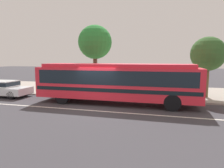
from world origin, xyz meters
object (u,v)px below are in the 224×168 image
object	(u,v)px
pedestrian_waiting_near_sign	(80,83)
pedestrian_walking_along_curb	(67,82)
pedestrian_standing_by_tree	(167,84)
street_tree_near_stop	(95,43)
bus_stop_sign	(196,78)
transit_bus	(116,81)
street_tree_mid_block	(208,54)
sedan_behind_bus	(2,88)

from	to	relation	value
pedestrian_waiting_near_sign	pedestrian_walking_along_curb	world-z (taller)	pedestrian_waiting_near_sign
pedestrian_walking_along_curb	pedestrian_standing_by_tree	distance (m)	8.32
pedestrian_standing_by_tree	street_tree_near_stop	xyz separation A→B (m)	(-6.08, 0.28, 3.34)
pedestrian_standing_by_tree	bus_stop_sign	distance (m)	2.42
pedestrian_waiting_near_sign	pedestrian_walking_along_curb	xyz separation A→B (m)	(-1.44, 0.47, -0.01)
pedestrian_waiting_near_sign	pedestrian_standing_by_tree	bearing A→B (deg)	9.76
transit_bus	street_tree_mid_block	distance (m)	7.40
transit_bus	pedestrian_waiting_near_sign	distance (m)	4.04
bus_stop_sign	pedestrian_waiting_near_sign	bearing A→B (deg)	178.99
pedestrian_standing_by_tree	street_tree_near_stop	bearing A→B (deg)	177.38
pedestrian_walking_along_curb	street_tree_mid_block	size ratio (longest dim) A/B	0.36
pedestrian_waiting_near_sign	transit_bus	bearing A→B (deg)	-28.83
street_tree_mid_block	pedestrian_walking_along_curb	bearing A→B (deg)	-173.98
transit_bus	street_tree_near_stop	xyz separation A→B (m)	(-2.75, 3.39, 2.84)
street_tree_mid_block	sedan_behind_bus	bearing A→B (deg)	-167.56
transit_bus	sedan_behind_bus	bearing A→B (deg)	179.46
pedestrian_waiting_near_sign	bus_stop_sign	world-z (taller)	bus_stop_sign
pedestrian_waiting_near_sign	bus_stop_sign	bearing A→B (deg)	-1.01
pedestrian_walking_along_curb	street_tree_near_stop	size ratio (longest dim) A/B	0.29
pedestrian_standing_by_tree	pedestrian_walking_along_curb	bearing A→B (deg)	-175.12
sedan_behind_bus	pedestrian_waiting_near_sign	bearing A→B (deg)	16.82
transit_bus	pedestrian_standing_by_tree	world-z (taller)	transit_bus
pedestrian_standing_by_tree	bus_stop_sign	bearing A→B (deg)	-35.03
street_tree_near_stop	street_tree_mid_block	xyz separation A→B (m)	(8.97, 0.19, -1.04)
street_tree_mid_block	pedestrian_waiting_near_sign	bearing A→B (deg)	-170.38
sedan_behind_bus	pedestrian_standing_by_tree	size ratio (longest dim) A/B	2.68
pedestrian_standing_by_tree	street_tree_near_stop	size ratio (longest dim) A/B	0.29
transit_bus	pedestrian_waiting_near_sign	world-z (taller)	transit_bus
transit_bus	street_tree_near_stop	world-z (taller)	street_tree_near_stop
sedan_behind_bus	pedestrian_walking_along_curb	xyz separation A→B (m)	(4.66, 2.32, 0.36)
sedan_behind_bus	pedestrian_walking_along_curb	distance (m)	5.22
sedan_behind_bus	street_tree_near_stop	xyz separation A→B (m)	(6.87, 3.30, 3.70)
pedestrian_waiting_near_sign	street_tree_mid_block	bearing A→B (deg)	9.62
street_tree_mid_block	street_tree_near_stop	bearing A→B (deg)	-178.77
pedestrian_waiting_near_sign	street_tree_mid_block	distance (m)	10.14
sedan_behind_bus	bus_stop_sign	size ratio (longest dim) A/B	1.75
pedestrian_waiting_near_sign	bus_stop_sign	xyz separation A→B (m)	(8.75, -0.15, 0.67)
pedestrian_walking_along_curb	street_tree_near_stop	world-z (taller)	street_tree_near_stop
pedestrian_waiting_near_sign	street_tree_mid_block	xyz separation A→B (m)	(9.74, 1.65, 2.30)
sedan_behind_bus	pedestrian_standing_by_tree	world-z (taller)	pedestrian_standing_by_tree
bus_stop_sign	street_tree_near_stop	world-z (taller)	street_tree_near_stop
pedestrian_walking_along_curb	transit_bus	bearing A→B (deg)	-25.89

